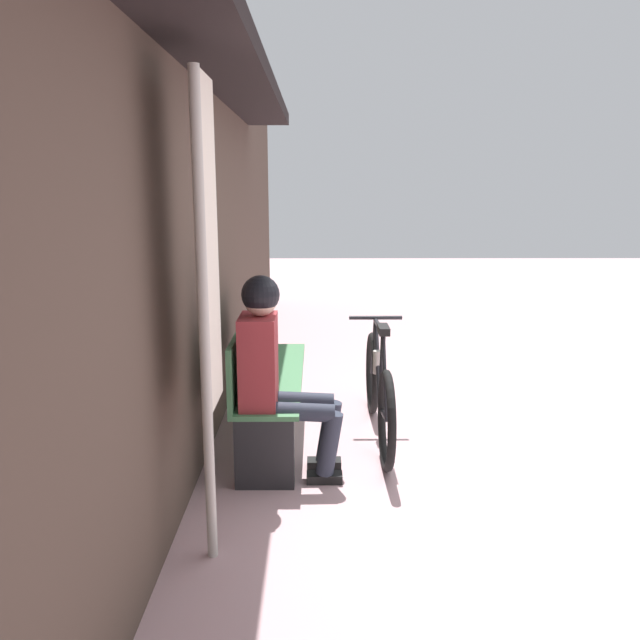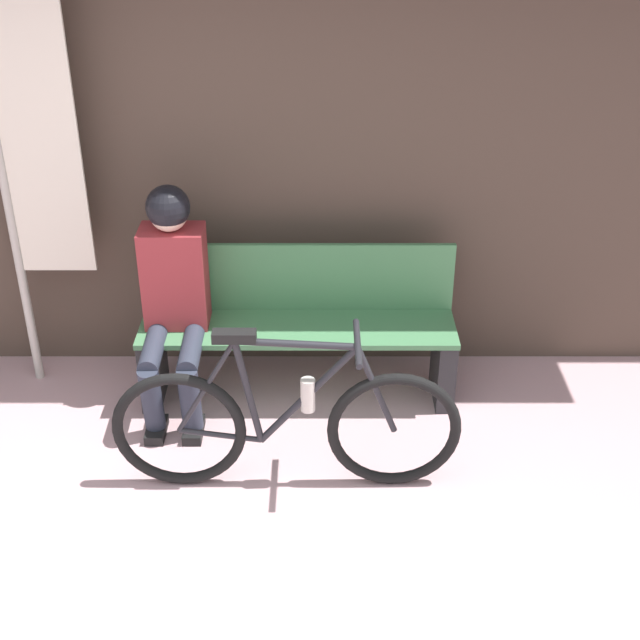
{
  "view_description": "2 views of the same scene",
  "coord_description": "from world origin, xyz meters",
  "px_view_note": "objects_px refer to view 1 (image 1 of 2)",
  "views": [
    {
      "loc": [
        -3.77,
        1.65,
        1.78
      ],
      "look_at": [
        0.43,
        1.62,
        0.88
      ],
      "focal_mm": 35.0,
      "sensor_mm": 36.0,
      "label": 1
    },
    {
      "loc": [
        0.66,
        -2.25,
        2.91
      ],
      "look_at": [
        0.64,
        1.7,
        0.65
      ],
      "focal_mm": 50.0,
      "sensor_mm": 36.0,
      "label": 2
    }
  ],
  "objects_px": {
    "park_bench_near": "(266,381)",
    "person_seated": "(274,364)",
    "bicycle": "(379,390)",
    "banner_pole": "(208,272)"
  },
  "relations": [
    {
      "from": "bicycle",
      "to": "park_bench_near",
      "type": "bearing_deg",
      "value": 87.36
    },
    {
      "from": "bicycle",
      "to": "person_seated",
      "type": "relative_size",
      "value": 1.33
    },
    {
      "from": "park_bench_near",
      "to": "banner_pole",
      "type": "relative_size",
      "value": 0.76
    },
    {
      "from": "person_seated",
      "to": "park_bench_near",
      "type": "bearing_deg",
      "value": 9.57
    },
    {
      "from": "banner_pole",
      "to": "park_bench_near",
      "type": "bearing_deg",
      "value": -5.99
    },
    {
      "from": "park_bench_near",
      "to": "bicycle",
      "type": "bearing_deg",
      "value": -92.64
    },
    {
      "from": "person_seated",
      "to": "banner_pole",
      "type": "xyz_separation_m",
      "value": [
        -0.73,
        0.26,
        0.66
      ]
    },
    {
      "from": "bicycle",
      "to": "banner_pole",
      "type": "height_order",
      "value": "banner_pole"
    },
    {
      "from": "park_bench_near",
      "to": "person_seated",
      "type": "xyz_separation_m",
      "value": [
        -0.66,
        -0.11,
        0.32
      ]
    },
    {
      "from": "bicycle",
      "to": "person_seated",
      "type": "distance_m",
      "value": 1.01
    }
  ]
}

